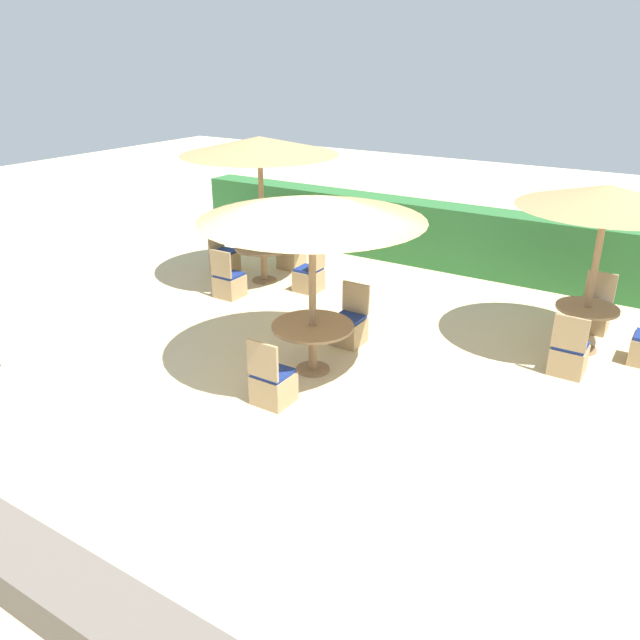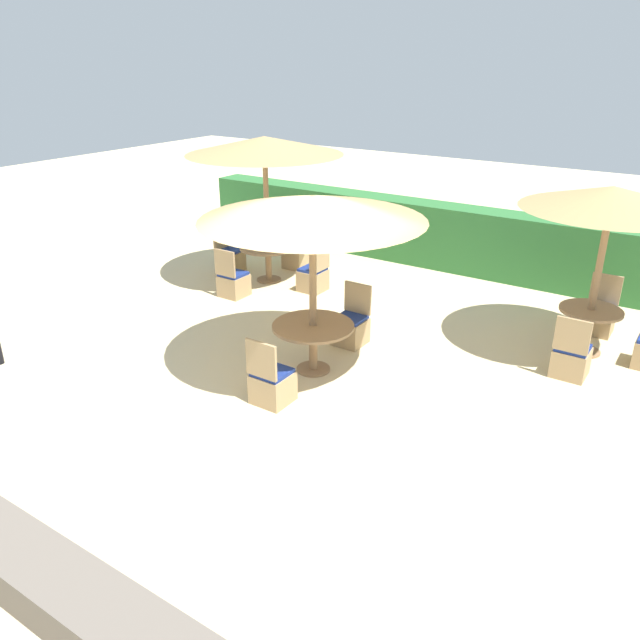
{
  "view_description": "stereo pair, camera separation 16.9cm",
  "coord_description": "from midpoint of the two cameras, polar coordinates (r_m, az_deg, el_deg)",
  "views": [
    {
      "loc": [
        4.08,
        -5.82,
        4.19
      ],
      "look_at": [
        0.0,
        0.6,
        0.9
      ],
      "focal_mm": 35.0,
      "sensor_mm": 36.0,
      "label": 1
    },
    {
      "loc": [
        4.22,
        -5.73,
        4.19
      ],
      "look_at": [
        0.0,
        0.6,
        0.9
      ],
      "focal_mm": 35.0,
      "sensor_mm": 36.0,
      "label": 2
    }
  ],
  "objects": [
    {
      "name": "patio_chair_back_right_south",
      "position": [
        9.37,
        21.3,
        -3.12
      ],
      "size": [
        0.46,
        0.46,
        0.93
      ],
      "color": "tan",
      "rests_on": "ground_plane"
    },
    {
      "name": "parasol_center",
      "position": [
        8.11,
        -1.34,
        10.18
      ],
      "size": [
        2.98,
        2.98,
        2.51
      ],
      "color": "#93704C",
      "rests_on": "ground_plane"
    },
    {
      "name": "patio_chair_back_right_north",
      "position": [
        11.0,
        23.35,
        0.44
      ],
      "size": [
        0.46,
        0.46,
        0.93
      ],
      "rotation": [
        0.0,
        0.0,
        3.14
      ],
      "color": "tan",
      "rests_on": "ground_plane"
    },
    {
      "name": "parasol_back_left",
      "position": [
        11.84,
        -5.99,
        15.54
      ],
      "size": [
        2.91,
        2.91,
        2.77
      ],
      "color": "#93704C",
      "rests_on": "ground_plane"
    },
    {
      "name": "ground_plane",
      "position": [
        8.25,
        -2.84,
        -7.15
      ],
      "size": [
        40.0,
        40.0,
        0.0
      ],
      "primitive_type": "plane",
      "color": "beige"
    },
    {
      "name": "patio_chair_center_south",
      "position": [
        8.06,
        -4.95,
        -5.9
      ],
      "size": [
        0.46,
        0.46,
        0.93
      ],
      "color": "tan",
      "rests_on": "ground_plane"
    },
    {
      "name": "round_table_center",
      "position": [
        8.69,
        -1.23,
        -1.27
      ],
      "size": [
        1.15,
        1.15,
        0.7
      ],
      "color": "#93704C",
      "rests_on": "ground_plane"
    },
    {
      "name": "stone_border",
      "position": [
        6.09,
        -25.22,
        -20.26
      ],
      "size": [
        10.0,
        0.56,
        0.4
      ],
      "primitive_type": "cube",
      "color": "#6B6056",
      "rests_on": "ground_plane"
    },
    {
      "name": "hedge_row",
      "position": [
        13.13,
        12.86,
        7.15
      ],
      "size": [
        13.0,
        0.7,
        1.3
      ],
      "primitive_type": "cube",
      "color": "#2D6B33",
      "rests_on": "ground_plane"
    },
    {
      "name": "patio_chair_center_north",
      "position": [
        9.65,
        2.17,
        -0.67
      ],
      "size": [
        0.46,
        0.46,
        0.93
      ],
      "rotation": [
        0.0,
        0.0,
        3.14
      ],
      "color": "tan",
      "rests_on": "ground_plane"
    },
    {
      "name": "patio_chair_back_left_east",
      "position": [
        11.78,
        -1.4,
        3.9
      ],
      "size": [
        0.46,
        0.46,
        0.93
      ],
      "rotation": [
        0.0,
        0.0,
        1.57
      ],
      "color": "tan",
      "rests_on": "ground_plane"
    },
    {
      "name": "round_table_back_left",
      "position": [
        12.28,
        -5.59,
        6.06
      ],
      "size": [
        1.1,
        1.1,
        0.7
      ],
      "color": "#93704C",
      "rests_on": "ground_plane"
    },
    {
      "name": "round_table_back_right",
      "position": [
        10.09,
        22.67,
        0.16
      ],
      "size": [
        0.9,
        0.9,
        0.7
      ],
      "color": "#93704C",
      "rests_on": "ground_plane"
    },
    {
      "name": "patio_chair_back_left_west",
      "position": [
        13.04,
        -9.11,
        5.54
      ],
      "size": [
        0.46,
        0.46,
        0.93
      ],
      "rotation": [
        0.0,
        0.0,
        -1.57
      ],
      "color": "tan",
      "rests_on": "ground_plane"
    },
    {
      "name": "patio_chair_back_left_south",
      "position": [
        11.62,
        -8.74,
        3.34
      ],
      "size": [
        0.46,
        0.46,
        0.93
      ],
      "color": "tan",
      "rests_on": "ground_plane"
    },
    {
      "name": "patio_chair_back_left_north",
      "position": [
        13.11,
        -2.96,
        5.91
      ],
      "size": [
        0.46,
        0.46,
        0.93
      ],
      "rotation": [
        0.0,
        0.0,
        3.14
      ],
      "color": "tan",
      "rests_on": "ground_plane"
    },
    {
      "name": "parasol_back_right",
      "position": [
        9.58,
        24.36,
        10.18
      ],
      "size": [
        2.46,
        2.46,
        2.51
      ],
      "color": "#93704C",
      "rests_on": "ground_plane"
    }
  ]
}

